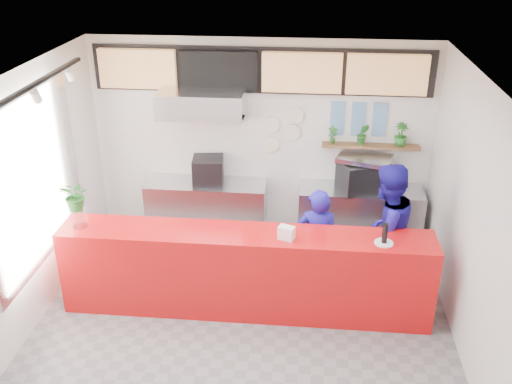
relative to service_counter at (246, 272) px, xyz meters
The scene contains 43 objects.
floor 0.68m from the service_counter, 90.00° to the right, with size 5.00×5.00×0.00m, color slate.
ceiling 2.48m from the service_counter, 90.00° to the right, with size 5.00×5.00×0.00m, color silver.
wall_back 2.30m from the service_counter, 90.00° to the left, with size 5.00×5.00×0.00m, color white.
wall_left 2.70m from the service_counter, behind, with size 5.00×5.00×0.00m, color white.
wall_right 2.70m from the service_counter, ahead, with size 5.00×5.00×0.00m, color white.
service_counter is the anchor object (origin of this frame).
cream_band 2.93m from the service_counter, 90.00° to the left, with size 5.00×0.02×0.80m, color beige.
prep_bench 1.97m from the service_counter, 113.96° to the left, with size 1.80×0.60×0.90m, color #B2B5BA.
panini_oven 2.03m from the service_counter, 112.90° to the left, with size 0.44×0.44×0.40m, color black.
extraction_hood 2.50m from the service_counter, 114.57° to the left, with size 1.20×0.70×0.35m, color #B2B5BA.
hood_lip 2.38m from the service_counter, 114.57° to the left, with size 1.20×0.70×0.08m, color #B2B5BA.
right_bench 2.35m from the service_counter, 50.19° to the left, with size 1.80×0.60×0.90m, color #B2B5BA.
espresso_machine 2.42m from the service_counter, 50.03° to the left, with size 0.67×0.48×0.43m, color black.
espresso_tray 2.49m from the service_counter, 50.03° to the left, with size 0.73×0.51×0.07m, color #B9BAC1.
herb_shelf 2.73m from the service_counter, 51.34° to the left, with size 1.40×0.18×0.04m, color brown.
menu_board_far_left 3.31m from the service_counter, 131.47° to the left, with size 1.10×0.10×0.55m, color tan.
menu_board_mid_left 2.88m from the service_counter, 106.59° to the left, with size 1.10×0.10×0.55m, color black.
menu_board_mid_right 2.87m from the service_counter, 73.94° to the left, with size 1.10×0.10×0.55m, color tan.
menu_board_far_right 3.30m from the service_counter, 48.86° to the left, with size 1.10×0.10×0.55m, color tan.
soffit 2.87m from the service_counter, 90.00° to the left, with size 4.80×0.04×0.65m, color black.
window_pane 2.73m from the service_counter, behind, with size 0.04×2.20×1.90m, color silver.
window_frame 2.71m from the service_counter, behind, with size 0.03×2.30×2.00m, color #B2B5BA.
track_rail 3.21m from the service_counter, 169.22° to the right, with size 0.05×2.40×0.04m, color black.
dec_plate_a 2.40m from the service_counter, 85.86° to the left, with size 0.24×0.24×0.03m, color silver.
dec_plate_b 2.39m from the service_counter, 77.74° to the left, with size 0.24×0.24×0.03m, color silver.
dec_plate_c 2.26m from the service_counter, 85.86° to the left, with size 0.24×0.24×0.03m, color silver.
dec_plate_d 2.52m from the service_counter, 76.42° to the left, with size 0.24×0.24×0.03m, color silver.
photo_frame_a 2.76m from the service_counter, 62.13° to the left, with size 0.20×0.02×0.25m, color #598CBF.
photo_frame_b 2.90m from the service_counter, 56.06° to the left, with size 0.20×0.02×0.25m, color #598CBF.
photo_frame_c 3.05m from the service_counter, 50.74° to the left, with size 0.20×0.02×0.25m, color #598CBF.
photo_frame_d 2.64m from the service_counter, 62.13° to the left, with size 0.20×0.02×0.25m, color #598CBF.
photo_frame_e 2.78m from the service_counter, 56.06° to the left, with size 0.20×0.02×0.25m, color #598CBF.
photo_frame_f 2.94m from the service_counter, 50.74° to the left, with size 0.20×0.02×0.25m, color #598CBF.
staff_center 0.99m from the service_counter, 27.96° to the left, with size 0.54×0.36×1.49m, color #1B1591.
staff_right 1.80m from the service_counter, 16.60° to the left, with size 0.89×0.69×1.83m, color #1B1591.
herb_a 2.51m from the service_counter, 62.42° to the left, with size 0.14×0.09×0.26m, color #266925.
herb_b 2.73m from the service_counter, 53.62° to the left, with size 0.17×0.14×0.31m, color #266925.
herb_d 3.06m from the service_counter, 44.81° to the left, with size 0.19×0.17×0.34m, color #266925.
glass_vase 2.12m from the service_counter, behind, with size 0.19×0.19×0.23m, color white.
basil_vase 2.23m from the service_counter, behind, with size 0.34×0.29×0.38m, color #266925.
napkin_holder 0.80m from the service_counter, 10.60° to the right, with size 0.18×0.11×0.16m, color white.
white_plate 1.71m from the service_counter, ahead, with size 0.22×0.22×0.02m, color white.
pepper_mill 1.75m from the service_counter, ahead, with size 0.06×0.06×0.24m, color black.
Camera 1 is at (0.70, -5.44, 4.45)m, focal length 40.00 mm.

